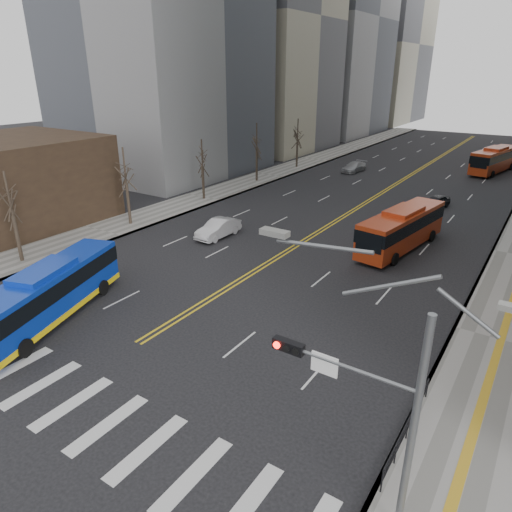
{
  "coord_description": "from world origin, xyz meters",
  "views": [
    {
      "loc": [
        17.09,
        -9.11,
        13.85
      ],
      "look_at": [
        3.3,
        11.71,
        3.61
      ],
      "focal_mm": 32.0,
      "sensor_mm": 36.0,
      "label": 1
    }
  ],
  "objects": [
    {
      "name": "ground",
      "position": [
        0.0,
        0.0,
        0.0
      ],
      "size": [
        220.0,
        220.0,
        0.0
      ],
      "primitive_type": "plane",
      "color": "black"
    },
    {
      "name": "sidewalk_left",
      "position": [
        -16.5,
        45.0,
        0.07
      ],
      "size": [
        5.0,
        130.0,
        0.15
      ],
      "primitive_type": "cube",
      "color": "slate",
      "rests_on": "ground"
    },
    {
      "name": "crosswalk",
      "position": [
        0.0,
        0.0,
        0.01
      ],
      "size": [
        26.7,
        4.0,
        0.01
      ],
      "color": "silver",
      "rests_on": "ground"
    },
    {
      "name": "centerline",
      "position": [
        0.0,
        55.0,
        0.01
      ],
      "size": [
        0.55,
        100.0,
        0.01
      ],
      "color": "gold",
      "rests_on": "ground"
    },
    {
      "name": "signal_mast",
      "position": [
        13.77,
        2.0,
        4.86
      ],
      "size": [
        5.37,
        0.37,
        9.39
      ],
      "color": "gray",
      "rests_on": "ground"
    },
    {
      "name": "pedestrian_railing",
      "position": [
        14.3,
        6.0,
        0.82
      ],
      "size": [
        0.06,
        6.06,
        1.02
      ],
      "color": "black",
      "rests_on": "sidewalk_right"
    },
    {
      "name": "street_trees",
      "position": [
        -7.18,
        34.55,
        4.87
      ],
      "size": [
        35.2,
        47.2,
        7.6
      ],
      "color": "#32251F",
      "rests_on": "ground"
    },
    {
      "name": "blue_bus",
      "position": [
        -6.23,
        4.0,
        1.75
      ],
      "size": [
        5.99,
        11.59,
        3.34
      ],
      "color": "#0B2EA8",
      "rests_on": "ground"
    },
    {
      "name": "red_bus_near",
      "position": [
        7.51,
        26.97,
        1.94
      ],
      "size": [
        4.13,
        11.2,
        3.48
      ],
      "color": "#A73011",
      "rests_on": "ground"
    },
    {
      "name": "red_bus_far",
      "position": [
        9.31,
        64.55,
        2.03
      ],
      "size": [
        4.95,
        11.83,
        3.65
      ],
      "color": "#A73011",
      "rests_on": "ground"
    },
    {
      "name": "car_white",
      "position": [
        -6.86,
        20.97,
        0.79
      ],
      "size": [
        1.77,
        4.82,
        1.58
      ],
      "primitive_type": "imported",
      "rotation": [
        0.0,
        0.0,
        -0.02
      ],
      "color": "silver",
      "rests_on": "ground"
    },
    {
      "name": "car_dark_mid",
      "position": [
        7.0,
        41.07,
        0.69
      ],
      "size": [
        2.59,
        4.33,
        1.38
      ],
      "primitive_type": "imported",
      "rotation": [
        0.0,
        0.0,
        -0.25
      ],
      "color": "black",
      "rests_on": "ground"
    },
    {
      "name": "car_silver",
      "position": [
        -7.59,
        53.97,
        0.71
      ],
      "size": [
        2.47,
        5.06,
        1.42
      ],
      "primitive_type": "imported",
      "rotation": [
        0.0,
        0.0,
        -0.1
      ],
      "color": "#9E9EA3",
      "rests_on": "ground"
    }
  ]
}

